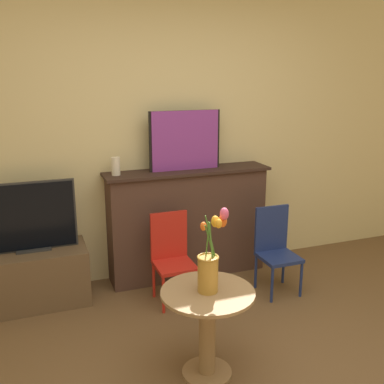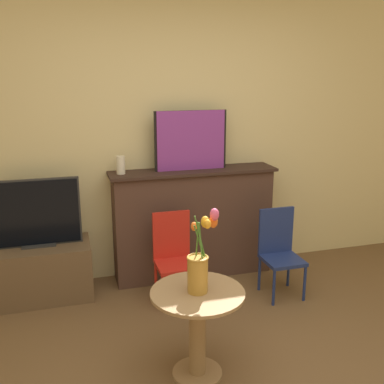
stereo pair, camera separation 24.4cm
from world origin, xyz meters
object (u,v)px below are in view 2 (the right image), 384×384
chair_blue (279,248)px  chair_red (174,253)px  painting (191,140)px  vase_tulips (200,264)px  tv_monitor (36,214)px

chair_blue → chair_red: bearing=170.4°
painting → chair_red: painting is taller
vase_tulips → chair_red: bearing=85.0°
tv_monitor → chair_blue: size_ratio=0.95×
painting → tv_monitor: bearing=-176.0°
vase_tulips → chair_blue: bearing=41.5°
vase_tulips → painting: bearing=75.9°
tv_monitor → painting: bearing=4.0°
painting → chair_blue: painting is taller
painting → chair_blue: (0.62, -0.57, -0.86)m
chair_blue → vase_tulips: size_ratio=1.45×
tv_monitor → chair_red: size_ratio=0.95×
tv_monitor → chair_red: 1.16m
tv_monitor → vase_tulips: size_ratio=1.37×
chair_red → painting: bearing=57.3°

